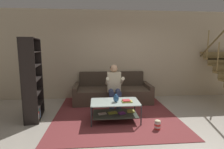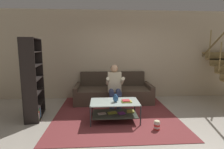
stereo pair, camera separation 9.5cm
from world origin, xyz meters
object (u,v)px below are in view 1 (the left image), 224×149
couch (112,92)px  vase (116,98)px  popcorn_tub (157,125)px  coffee_table (115,108)px  bookshelf (31,84)px  book_stack (127,101)px  person_seated_center (114,85)px

couch → vase: couch is taller
vase → popcorn_tub: 1.06m
coffee_table → bookshelf: 2.08m
vase → bookshelf: size_ratio=0.10×
book_stack → couch: bearing=97.0°
vase → couch: bearing=88.0°
vase → book_stack: 0.25m
coffee_table → popcorn_tub: 1.01m
couch → popcorn_tub: size_ratio=11.35×
book_stack → coffee_table: bearing=166.0°
couch → vase: size_ratio=12.92×
book_stack → bookshelf: (-2.24, 0.38, 0.35)m
couch → vase: (-0.05, -1.53, 0.26)m
book_stack → vase: bearing=173.9°
coffee_table → bookshelf: bearing=170.9°
coffee_table → person_seated_center: bearing=85.8°
vase → person_seated_center: bearing=86.7°
coffee_table → popcorn_tub: size_ratio=5.31×
book_stack → bookshelf: size_ratio=0.12×
vase → coffee_table: bearing=107.5°
vase → bookshelf: bookshelf is taller
bookshelf → person_seated_center: bearing=16.1°
bookshelf → popcorn_tub: size_ratio=9.15×
coffee_table → bookshelf: size_ratio=0.58×
couch → person_seated_center: bearing=-90.0°
popcorn_tub → bookshelf: bearing=163.1°
couch → person_seated_center: 0.69m
coffee_table → bookshelf: (-1.98, 0.32, 0.53)m
coffee_table → book_stack: (0.26, -0.06, 0.18)m
bookshelf → popcorn_tub: 3.03m
person_seated_center → vase: 0.96m
vase → popcorn_tub: vase is taller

